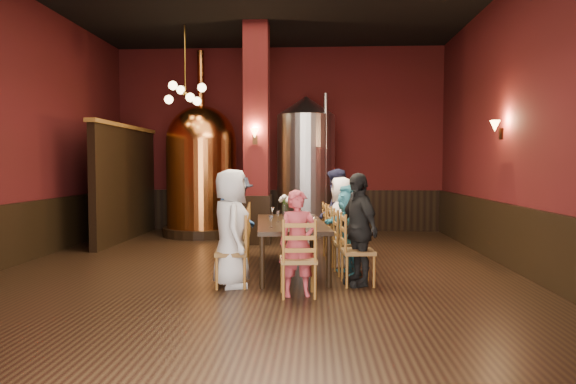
# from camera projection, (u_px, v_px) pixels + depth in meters

# --- Properties ---
(room) EXTENTS (10.00, 10.02, 4.50)m
(room) POSITION_uv_depth(u_px,v_px,m) (256.00, 123.00, 7.69)
(room) COLOR black
(room) RESTS_ON ground
(wainscot_right) EXTENTS (0.08, 9.90, 1.00)m
(wainscot_right) POSITION_uv_depth(u_px,v_px,m) (522.00, 241.00, 7.57)
(wainscot_right) COLOR black
(wainscot_right) RESTS_ON ground
(wainscot_back) EXTENTS (7.90, 0.08, 1.00)m
(wainscot_back) POSITION_uv_depth(u_px,v_px,m) (279.00, 210.00, 12.73)
(wainscot_back) COLOR black
(wainscot_back) RESTS_ON ground
(wainscot_left) EXTENTS (0.08, 9.90, 1.00)m
(wainscot_left) POSITION_uv_depth(u_px,v_px,m) (3.00, 237.00, 7.99)
(wainscot_left) COLOR black
(wainscot_left) RESTS_ON ground
(column) EXTENTS (0.58, 0.58, 4.50)m
(column) POSITION_uv_depth(u_px,v_px,m) (257.00, 134.00, 10.50)
(column) COLOR #470F11
(column) RESTS_ON ground
(partition) EXTENTS (0.22, 3.50, 2.40)m
(partition) POSITION_uv_depth(u_px,v_px,m) (126.00, 184.00, 11.10)
(partition) COLOR black
(partition) RESTS_ON ground
(pendant_cluster) EXTENTS (0.90, 0.90, 1.70)m
(pendant_cluster) POSITION_uv_depth(u_px,v_px,m) (185.00, 94.00, 10.63)
(pendant_cluster) COLOR #A57226
(pendant_cluster) RESTS_ON room
(sconce_wall) EXTENTS (0.20, 0.20, 0.36)m
(sconce_wall) POSITION_uv_depth(u_px,v_px,m) (501.00, 129.00, 8.28)
(sconce_wall) COLOR black
(sconce_wall) RESTS_ON room
(sconce_column) EXTENTS (0.20, 0.20, 0.36)m
(sconce_column) POSITION_uv_depth(u_px,v_px,m) (255.00, 136.00, 10.20)
(sconce_column) COLOR black
(sconce_column) RESTS_ON column
(dining_table) EXTENTS (1.25, 2.49, 0.75)m
(dining_table) POSITION_uv_depth(u_px,v_px,m) (291.00, 226.00, 7.85)
(dining_table) COLOR black
(dining_table) RESTS_ON ground
(chair_0) EXTENTS (0.51, 0.51, 0.92)m
(chair_0) POSITION_uv_depth(u_px,v_px,m) (231.00, 252.00, 6.81)
(chair_0) COLOR #976426
(chair_0) RESTS_ON ground
(person_0) EXTENTS (0.67, 0.86, 1.56)m
(person_0) POSITION_uv_depth(u_px,v_px,m) (231.00, 228.00, 6.80)
(person_0) COLOR silver
(person_0) RESTS_ON ground
(chair_1) EXTENTS (0.51, 0.51, 0.92)m
(chair_1) POSITION_uv_depth(u_px,v_px,m) (234.00, 244.00, 7.48)
(chair_1) COLOR #976426
(chair_1) RESTS_ON ground
(person_1) EXTENTS (0.50, 0.63, 1.51)m
(person_1) POSITION_uv_depth(u_px,v_px,m) (234.00, 224.00, 7.47)
(person_1) COLOR #AC301D
(person_1) RESTS_ON ground
(chair_2) EXTENTS (0.51, 0.51, 0.92)m
(chair_2) POSITION_uv_depth(u_px,v_px,m) (236.00, 238.00, 8.14)
(chair_2) COLOR #976426
(chair_2) RESTS_ON ground
(person_2) EXTENTS (0.56, 0.79, 1.48)m
(person_2) POSITION_uv_depth(u_px,v_px,m) (236.00, 220.00, 8.12)
(person_2) COLOR #2B5492
(person_2) RESTS_ON ground
(chair_3) EXTENTS (0.51, 0.51, 0.92)m
(chair_3) POSITION_uv_depth(u_px,v_px,m) (238.00, 232.00, 8.81)
(chair_3) COLOR #976426
(chair_3) RESTS_ON ground
(person_3) EXTENTS (0.69, 1.01, 1.45)m
(person_3) POSITION_uv_depth(u_px,v_px,m) (238.00, 217.00, 8.79)
(person_3) COLOR black
(person_3) RESTS_ON ground
(chair_4) EXTENTS (0.51, 0.51, 0.92)m
(chair_4) POSITION_uv_depth(u_px,v_px,m) (358.00, 251.00, 6.91)
(chair_4) COLOR #976426
(chair_4) RESTS_ON ground
(person_4) EXTENTS (0.70, 0.96, 1.51)m
(person_4) POSITION_uv_depth(u_px,v_px,m) (358.00, 229.00, 6.89)
(person_4) COLOR black
(person_4) RESTS_ON ground
(chair_5) EXTENTS (0.51, 0.51, 0.92)m
(chair_5) POSITION_uv_depth(u_px,v_px,m) (349.00, 243.00, 7.58)
(chair_5) COLOR #976426
(chair_5) RESTS_ON ground
(person_5) EXTENTS (0.76, 1.30, 1.34)m
(person_5) POSITION_uv_depth(u_px,v_px,m) (349.00, 229.00, 7.57)
(person_5) COLOR teal
(person_5) RESTS_ON ground
(chair_6) EXTENTS (0.51, 0.51, 0.92)m
(chair_6) POSITION_uv_depth(u_px,v_px,m) (342.00, 237.00, 8.23)
(chair_6) COLOR #976426
(chair_6) RESTS_ON ground
(person_6) EXTENTS (0.49, 0.72, 1.43)m
(person_6) POSITION_uv_depth(u_px,v_px,m) (342.00, 221.00, 8.22)
(person_6) COLOR white
(person_6) RESTS_ON ground
(chair_7) EXTENTS (0.51, 0.51, 0.92)m
(chair_7) POSITION_uv_depth(u_px,v_px,m) (336.00, 232.00, 8.90)
(chair_7) COLOR #976426
(chair_7) RESTS_ON ground
(person_7) EXTENTS (0.41, 0.77, 1.55)m
(person_7) POSITION_uv_depth(u_px,v_px,m) (336.00, 214.00, 8.89)
(person_7) COLOR #181930
(person_7) RESTS_ON ground
(chair_8) EXTENTS (0.51, 0.51, 0.92)m
(chair_8) POSITION_uv_depth(u_px,v_px,m) (298.00, 259.00, 6.31)
(chair_8) COLOR #976426
(chair_8) RESTS_ON ground
(person_8) EXTENTS (0.53, 0.41, 1.31)m
(person_8) POSITION_uv_depth(u_px,v_px,m) (298.00, 243.00, 6.30)
(person_8) COLOR #B13B44
(person_8) RESTS_ON ground
(copper_kettle) EXTENTS (2.10, 2.10, 4.21)m
(copper_kettle) POSITION_uv_depth(u_px,v_px,m) (202.00, 169.00, 11.74)
(copper_kettle) COLOR black
(copper_kettle) RESTS_ON ground
(steel_vessel) EXTENTS (1.71, 1.71, 3.19)m
(steel_vessel) POSITION_uv_depth(u_px,v_px,m) (306.00, 166.00, 11.75)
(steel_vessel) COLOR #B2B2B7
(steel_vessel) RESTS_ON ground
(rose_vase) EXTENTS (0.21, 0.21, 0.36)m
(rose_vase) POSITION_uv_depth(u_px,v_px,m) (285.00, 202.00, 8.83)
(rose_vase) COLOR white
(rose_vase) RESTS_ON dining_table
(wine_glass_0) EXTENTS (0.07, 0.07, 0.17)m
(wine_glass_0) POSITION_uv_depth(u_px,v_px,m) (300.00, 215.00, 7.98)
(wine_glass_0) COLOR white
(wine_glass_0) RESTS_ON dining_table
(wine_glass_1) EXTENTS (0.07, 0.07, 0.17)m
(wine_glass_1) POSITION_uv_depth(u_px,v_px,m) (278.00, 216.00, 7.80)
(wine_glass_1) COLOR white
(wine_glass_1) RESTS_ON dining_table
(wine_glass_2) EXTENTS (0.07, 0.07, 0.17)m
(wine_glass_2) POSITION_uv_depth(u_px,v_px,m) (307.00, 217.00, 7.75)
(wine_glass_2) COLOR white
(wine_glass_2) RESTS_ON dining_table
(wine_glass_3) EXTENTS (0.07, 0.07, 0.17)m
(wine_glass_3) POSITION_uv_depth(u_px,v_px,m) (272.00, 212.00, 8.55)
(wine_glass_3) COLOR white
(wine_glass_3) RESTS_ON dining_table
(wine_glass_4) EXTENTS (0.07, 0.07, 0.17)m
(wine_glass_4) POSITION_uv_depth(u_px,v_px,m) (307.00, 222.00, 7.06)
(wine_glass_4) COLOR white
(wine_glass_4) RESTS_ON dining_table
(wine_glass_5) EXTENTS (0.07, 0.07, 0.17)m
(wine_glass_5) POSITION_uv_depth(u_px,v_px,m) (286.00, 218.00, 7.51)
(wine_glass_5) COLOR white
(wine_glass_5) RESTS_ON dining_table
(wine_glass_6) EXTENTS (0.07, 0.07, 0.17)m
(wine_glass_6) POSITION_uv_depth(u_px,v_px,m) (313.00, 222.00, 7.01)
(wine_glass_6) COLOR white
(wine_glass_6) RESTS_ON dining_table
(wine_glass_7) EXTENTS (0.07, 0.07, 0.17)m
(wine_glass_7) POSITION_uv_depth(u_px,v_px,m) (271.00, 222.00, 7.08)
(wine_glass_7) COLOR white
(wine_glass_7) RESTS_ON dining_table
(wine_glass_8) EXTENTS (0.07, 0.07, 0.17)m
(wine_glass_8) POSITION_uv_depth(u_px,v_px,m) (304.00, 218.00, 7.61)
(wine_glass_8) COLOR white
(wine_glass_8) RESTS_ON dining_table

